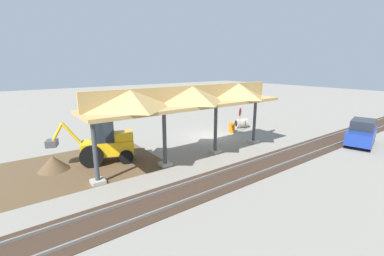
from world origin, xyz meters
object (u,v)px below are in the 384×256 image
Objects in this scene: stop_sign at (240,115)px; distant_parked_car at (362,132)px; backhoe at (105,143)px; traffic_barrel at (232,128)px; concrete_pipe at (241,123)px.

stop_sign reaches higher than distant_parked_car.
backhoe is 5.72× the size of traffic_barrel.
backhoe is 12.00m from traffic_barrel.
distant_parked_car is at bearing 118.60° from stop_sign.
stop_sign is at bearing -61.40° from distant_parked_car.
traffic_barrel is (-11.96, -0.54, -0.82)m from backhoe.
distant_parked_car is (-4.68, 8.58, -0.64)m from stop_sign.
stop_sign is 0.44× the size of backhoe.
stop_sign is at bearing 165.02° from traffic_barrel.
traffic_barrel is at bearing -58.03° from distant_parked_car.
backhoe is 3.73× the size of concrete_pipe.
concrete_pipe is at bearing -174.61° from backhoe.
stop_sign is 12.78m from backhoe.
traffic_barrel is (5.49, -8.79, -0.53)m from distant_parked_car.
distant_parked_car is at bearing 121.97° from traffic_barrel.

